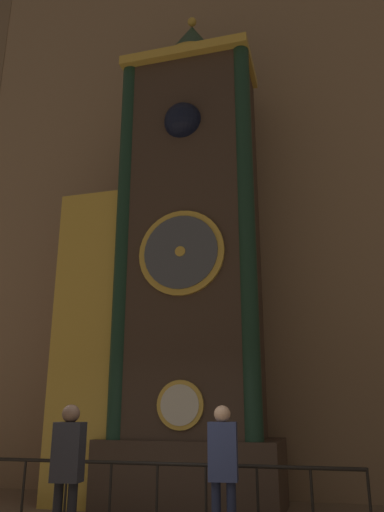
% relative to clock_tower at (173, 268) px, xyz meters
% --- Properties ---
extents(cathedral_back_wall, '(24.00, 0.32, 15.00)m').
position_rel_clock_tower_xyz_m(cathedral_back_wall, '(0.55, 1.45, 3.32)').
color(cathedral_back_wall, '#997A5B').
rests_on(cathedral_back_wall, ground_plane).
extents(clock_tower, '(4.07, 1.82, 9.99)m').
position_rel_clock_tower_xyz_m(clock_tower, '(0.00, 0.00, 0.00)').
color(clock_tower, '#423328').
rests_on(clock_tower, ground_plane).
extents(railing_fence, '(5.39, 0.05, 0.91)m').
position_rel_clock_tower_xyz_m(railing_fence, '(0.42, -1.91, -3.66)').
color(railing_fence, black).
rests_on(railing_fence, ground_plane).
extents(visitor_near, '(0.36, 0.25, 1.64)m').
position_rel_clock_tower_xyz_m(visitor_near, '(-0.27, -3.12, -3.18)').
color(visitor_near, black).
rests_on(visitor_near, ground_plane).
extents(visitor_far, '(0.36, 0.26, 1.63)m').
position_rel_clock_tower_xyz_m(visitor_far, '(1.45, -2.53, -3.19)').
color(visitor_far, '#1B213A').
rests_on(visitor_far, ground_plane).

